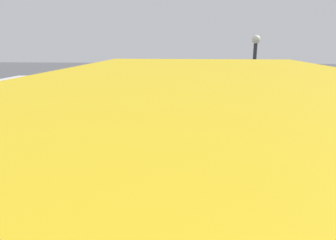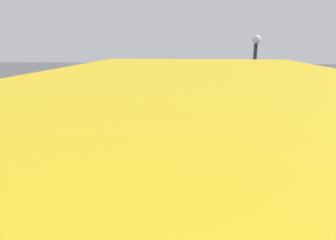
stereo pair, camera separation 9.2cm
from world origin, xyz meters
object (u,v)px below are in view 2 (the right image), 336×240
Objects in this scene: hand_dolly_boxes at (160,117)px; street_lamp at (253,81)px; shopping_cart_vendor at (185,130)px; pedestrian_far_side at (165,110)px; cargo_van_parked_right at (63,113)px; pedestrian_white_side at (190,97)px; pedestrian_black_side at (216,99)px; pedestrian_pink_side at (209,105)px.

hand_dolly_boxes is 3.58m from street_lamp.
pedestrian_far_side is at bearing 64.68° from shopping_cart_vendor.
cargo_van_parked_right is at bearing -15.55° from pedestrian_far_side.
pedestrian_white_side reaches higher than shopping_cart_vendor.
pedestrian_white_side is at bearing -25.56° from street_lamp.
shopping_cart_vendor is at bearing 32.27° from pedestrian_black_side.
hand_dolly_boxes is 1.89m from pedestrian_far_side.
pedestrian_black_side is at bearing -31.44° from street_lamp.
pedestrian_white_side is 2.37m from pedestrian_far_side.
street_lamp is at bearing 154.44° from pedestrian_white_side.
pedestrian_pink_side and pedestrian_far_side have the same top height.
shopping_cart_vendor is 1.43m from pedestrian_white_side.
pedestrian_black_side is 1.00m from pedestrian_white_side.
pedestrian_black_side is (-0.30, -1.10, 0.00)m from pedestrian_pink_side.
pedestrian_black_side is at bearing -170.62° from cargo_van_parked_right.
shopping_cart_vendor is at bearing -115.32° from pedestrian_far_side.
pedestrian_pink_side is (-1.75, 0.88, 0.66)m from hand_dolly_boxes.
pedestrian_black_side is (-2.06, -0.22, 0.66)m from hand_dolly_boxes.
pedestrian_far_side is (-3.78, 1.05, 0.39)m from cargo_van_parked_right.
pedestrian_far_side reaches higher than shopping_cart_vendor.
cargo_van_parked_right is 4.42m from shopping_cart_vendor.
shopping_cart_vendor is 1.72m from pedestrian_far_side.
street_lamp reaches higher than pedestrian_pink_side.
shopping_cart_vendor is 1.13m from hand_dolly_boxes.
pedestrian_black_side is at bearing 162.58° from pedestrian_white_side.
street_lamp is (-2.88, -1.24, 0.80)m from pedestrian_far_side.
pedestrian_far_side is 0.56× the size of street_lamp.
cargo_van_parked_right is 3.23× the size of hand_dolly_boxes.
pedestrian_black_side is 0.56× the size of street_lamp.
pedestrian_far_side is (1.70, 1.96, -0.01)m from pedestrian_black_side.
pedestrian_white_side is at bearing -108.28° from pedestrian_far_side.
pedestrian_far_side is at bearing 164.45° from cargo_van_parked_right.
cargo_van_parked_right is 2.49× the size of pedestrian_pink_side.
street_lamp reaches higher than pedestrian_white_side.
cargo_van_parked_right is at bearing 1.59° from street_lamp.
pedestrian_white_side is (0.65, -1.40, 0.00)m from pedestrian_pink_side.
pedestrian_far_side is at bearing 101.68° from hand_dolly_boxes.
street_lamp is at bearing -165.56° from pedestrian_pink_side.
cargo_van_parked_right is 3.50m from hand_dolly_boxes.
shopping_cart_vendor is 0.49× the size of pedestrian_black_side.
street_lamp is (-3.24, 0.50, 1.44)m from hand_dolly_boxes.
pedestrian_white_side is at bearing -165.09° from cargo_van_parked_right.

